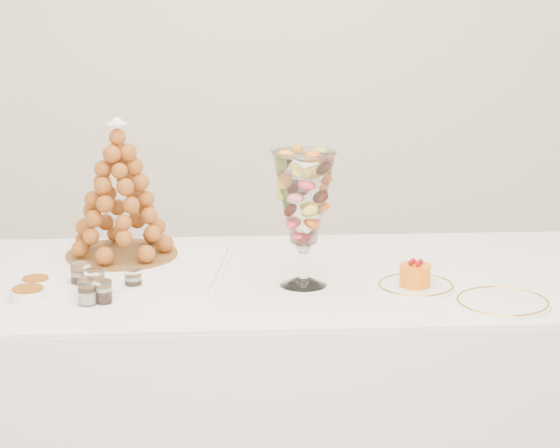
{
  "coord_description": "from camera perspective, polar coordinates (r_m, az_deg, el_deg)",
  "views": [
    {
      "loc": [
        -0.07,
        -2.83,
        1.79
      ],
      "look_at": [
        0.03,
        0.22,
        0.98
      ],
      "focal_mm": 70.0,
      "sensor_mm": 36.0,
      "label": 1
    }
  ],
  "objects": [
    {
      "name": "cake_plate",
      "position": [
        3.07,
        7.1,
        -3.25
      ],
      "size": [
        0.22,
        0.22,
        0.01
      ],
      "primitive_type": "cylinder",
      "color": "white",
      "rests_on": "buffet_table"
    },
    {
      "name": "ramekin_back",
      "position": [
        3.12,
        -12.65,
        -3.04
      ],
      "size": [
        0.08,
        0.08,
        0.03
      ],
      "primitive_type": "cylinder",
      "color": "white",
      "rests_on": "buffet_table"
    },
    {
      "name": "ramekin_front",
      "position": [
        3.03,
        -13.03,
        -3.6
      ],
      "size": [
        0.1,
        0.1,
        0.03
      ],
      "primitive_type": "cylinder",
      "color": "white",
      "rests_on": "buffet_table"
    },
    {
      "name": "verrine_a",
      "position": [
        3.08,
        -10.37,
        -2.71
      ],
      "size": [
        0.06,
        0.06,
        0.08
      ],
      "primitive_type": "cylinder",
      "rotation": [
        0.0,
        0.0,
        0.02
      ],
      "color": "white",
      "rests_on": "buffet_table"
    },
    {
      "name": "verrine_c",
      "position": [
        3.04,
        -7.68,
        -2.95
      ],
      "size": [
        0.06,
        0.06,
        0.06
      ],
      "primitive_type": "cylinder",
      "rotation": [
        0.0,
        0.0,
        -0.32
      ],
      "color": "white",
      "rests_on": "buffet_table"
    },
    {
      "name": "spare_plate",
      "position": [
        2.97,
        11.54,
        -4.05
      ],
      "size": [
        0.25,
        0.25,
        0.01
      ],
      "primitive_type": "cylinder",
      "color": "white",
      "rests_on": "buffet_table"
    },
    {
      "name": "mousse_cake",
      "position": [
        3.05,
        7.07,
        -2.66
      ],
      "size": [
        0.09,
        0.09,
        0.08
      ],
      "color": "orange",
      "rests_on": "cake_plate"
    },
    {
      "name": "verrine_e",
      "position": [
        2.96,
        -9.21,
        -3.5
      ],
      "size": [
        0.06,
        0.06,
        0.06
      ],
      "primitive_type": "cylinder",
      "rotation": [
        0.0,
        0.0,
        -0.31
      ],
      "color": "white",
      "rests_on": "buffet_table"
    },
    {
      "name": "lace_tray",
      "position": [
        3.23,
        -8.59,
        -2.3
      ],
      "size": [
        0.66,
        0.52,
        0.02
      ],
      "primitive_type": "cube",
      "rotation": [
        0.0,
        0.0,
        -0.11
      ],
      "color": "white",
      "rests_on": "buffet_table"
    },
    {
      "name": "croquembouche",
      "position": [
        3.27,
        -8.39,
        1.8
      ],
      "size": [
        0.34,
        0.34,
        0.42
      ],
      "rotation": [
        0.0,
        0.0,
        0.13
      ],
      "color": "brown",
      "rests_on": "lace_tray"
    },
    {
      "name": "verrine_b",
      "position": [
        3.01,
        -9.66,
        -3.06
      ],
      "size": [
        0.07,
        0.07,
        0.08
      ],
      "primitive_type": "cylinder",
      "rotation": [
        0.0,
        0.0,
        -0.18
      ],
      "color": "white",
      "rests_on": "buffet_table"
    },
    {
      "name": "verrine_d",
      "position": [
        2.95,
        -10.05,
        -3.53
      ],
      "size": [
        0.06,
        0.06,
        0.07
      ],
      "primitive_type": "cylinder",
      "rotation": [
        0.0,
        0.0,
        0.33
      ],
      "color": "white",
      "rests_on": "buffet_table"
    },
    {
      "name": "buffet_table",
      "position": [
        3.3,
        -2.54,
        -9.75
      ],
      "size": [
        2.23,
        0.93,
        0.84
      ],
      "rotation": [
        0.0,
        0.0,
        0.02
      ],
      "color": "white",
      "rests_on": "ground"
    },
    {
      "name": "macaron_vase",
      "position": [
        3.01,
        1.25,
        1.3
      ],
      "size": [
        0.17,
        0.17,
        0.38
      ],
      "color": "white",
      "rests_on": "buffet_table"
    }
  ]
}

